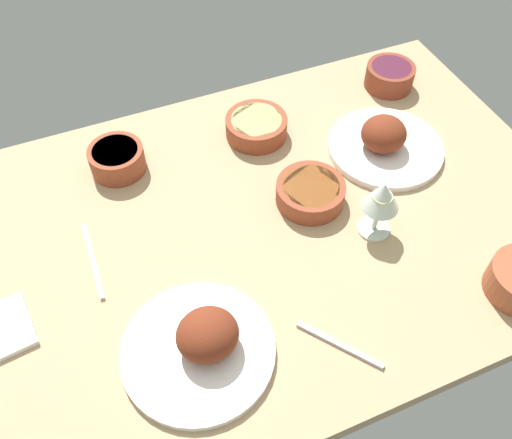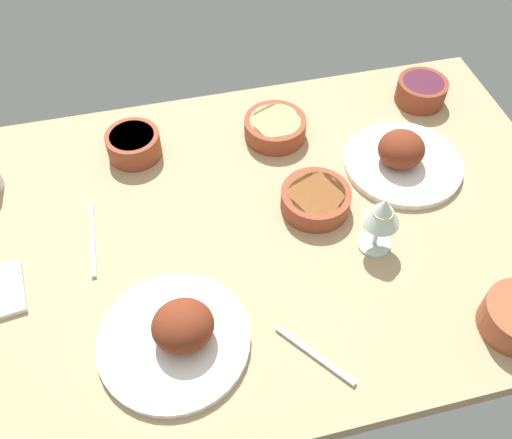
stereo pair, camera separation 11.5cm
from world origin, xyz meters
The scene contains 10 objects.
dining_table centered at (0.00, 0.00, 2.00)cm, with size 140.00×90.00×4.00cm, color tan.
plate_near_viewer centered at (19.88, 22.83, 6.82)cm, with size 27.75×27.75×9.58cm.
plate_center_main centered at (-36.72, -9.33, 6.69)cm, with size 27.28×27.28×9.24cm.
bowl_pasta centered at (-11.04, -26.08, 6.71)cm, with size 14.89×14.89×4.94cm.
bowl_sauce centered at (22.69, -27.75, 7.21)cm, with size 12.52×12.52×5.93cm.
bowl_soup centered at (-13.68, -2.02, 6.62)cm, with size 15.06×15.06×4.77cm.
bowl_onions centered at (-50.69, -30.11, 7.25)cm, with size 12.59×12.59×5.99cm.
wine_glass centered at (-22.58, 10.51, 13.93)cm, with size 7.60×7.60×14.00cm.
fork_loose centered at (33.98, -4.10, 4.40)cm, with size 18.99×0.90×0.80cm, color silver.
spoon_loose centered at (-3.18, 31.39, 4.40)cm, with size 17.09×0.90×0.80cm, color silver.
Camera 1 is at (27.78, 66.21, 95.91)cm, focal length 38.49 mm.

